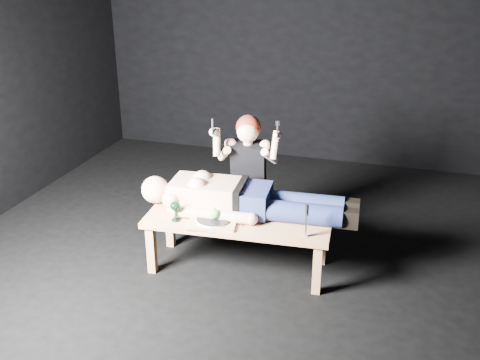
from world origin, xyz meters
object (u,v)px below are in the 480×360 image
at_px(serving_tray, 213,222).
at_px(carving_knife, 306,221).
at_px(lying_man, 247,195).
at_px(kneeling_woman, 249,174).
at_px(table, 238,243).
at_px(goblet, 176,211).

xyz_separation_m(serving_tray, carving_knife, (0.72, 0.01, 0.12)).
height_order(lying_man, kneeling_woman, kneeling_woman).
height_order(kneeling_woman, carving_knife, kneeling_woman).
relative_size(table, lying_man, 0.91).
xyz_separation_m(lying_man, carving_knife, (0.52, -0.27, -0.02)).
xyz_separation_m(table, goblet, (-0.45, -0.19, 0.31)).
distance_m(table, lying_man, 0.39).
distance_m(lying_man, kneeling_woman, 0.46).
distance_m(table, goblet, 0.57).
relative_size(lying_man, carving_knife, 6.26).
height_order(lying_man, goblet, lying_man).
relative_size(goblet, carving_knife, 0.64).
bearing_deg(goblet, kneeling_woman, 63.53).
xyz_separation_m(kneeling_woman, carving_knife, (0.63, -0.71, -0.01)).
bearing_deg(goblet, table, 22.87).
xyz_separation_m(kneeling_woman, goblet, (-0.37, -0.75, -0.06)).
height_order(goblet, carving_knife, carving_knife).
height_order(table, lying_man, lying_man).
distance_m(kneeling_woman, carving_knife, 0.95).
xyz_separation_m(kneeling_woman, serving_tray, (-0.09, -0.72, -0.13)).
bearing_deg(goblet, serving_tray, 7.11).
distance_m(serving_tray, goblet, 0.30).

